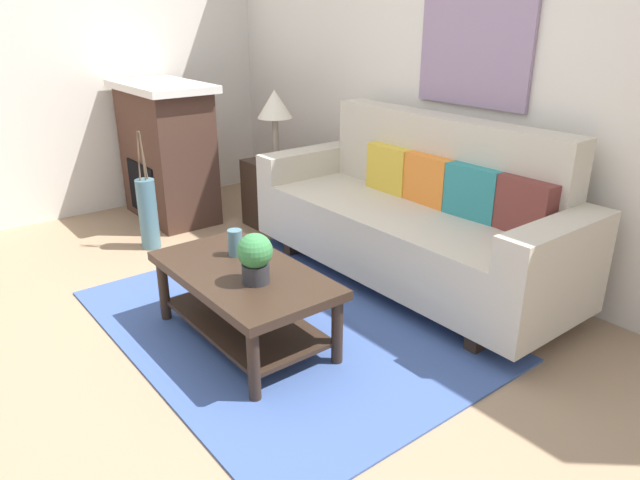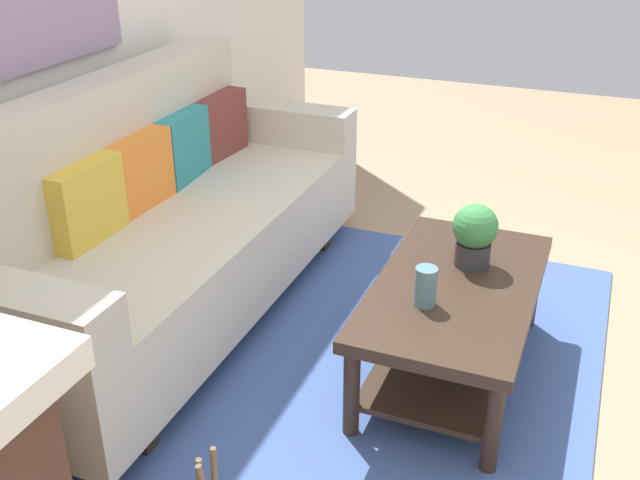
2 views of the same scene
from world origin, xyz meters
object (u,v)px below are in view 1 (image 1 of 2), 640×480
Objects in this scene: throw_pillow_teal at (473,192)px; framed_painting at (475,37)px; throw_pillow_mustard at (390,169)px; coffee_table at (244,289)px; couch at (413,219)px; side_table at (277,193)px; fireplace at (167,151)px; potted_plant_tabletop at (255,256)px; throw_pillow_orange at (429,180)px; throw_pillow_maroon at (525,207)px; floor_vase at (148,214)px; tabletop_vase at (235,243)px; table_lamp at (275,107)px.

throw_pillow_teal is 1.00m from framed_painting.
throw_pillow_mustard is at bearing -136.57° from framed_painting.
coffee_table is at bearing -104.53° from throw_pillow_teal.
couch reaches higher than side_table.
fireplace is at bearing 165.08° from coffee_table.
potted_plant_tabletop is at bearing -7.47° from coffee_table.
couch is at bearing -90.00° from throw_pillow_orange.
throw_pillow_maroon is (0.36, 0.00, 0.00)m from throw_pillow_teal.
throw_pillow_orange is at bearing 89.62° from coffee_table.
floor_vase is at bearing -147.17° from throw_pillow_teal.
throw_pillow_maroon is 1.18m from framed_painting.
framed_painting is at bearing 44.90° from floor_vase.
throw_pillow_mustard is 0.33× the size of coffee_table.
couch is at bearing 89.58° from coffee_table.
coffee_table is 1.87m from side_table.
framed_painting reaches higher than potted_plant_tabletop.
floor_vase is at bearing -37.79° from fireplace.
potted_plant_tabletop is 2.05m from framed_painting.
coffee_table is at bearing -20.98° from tabletop_vase.
table_lamp reaches higher than side_table.
framed_painting is (-0.16, 1.79, 0.98)m from potted_plant_tabletop.
fireplace is at bearing -155.53° from throw_pillow_mustard.
throw_pillow_orange is at bearing 8.96° from side_table.
throw_pillow_teal reaches higher than coffee_table.
framed_painting is (0.36, 0.34, 0.87)m from throw_pillow_mustard.
potted_plant_tabletop is (0.37, -0.10, 0.07)m from tabletop_vase.
fireplace is (-0.76, -0.61, -0.41)m from table_lamp.
side_table is at bearing -158.53° from framed_painting.
side_table is at bearing 137.86° from tabletop_vase.
side_table is (-1.44, 1.20, -0.03)m from coffee_table.
throw_pillow_teal is at bearing 7.20° from side_table.
throw_pillow_orange is at bearing 180.00° from throw_pillow_teal.
throw_pillow_mustard is at bearing 11.86° from table_lamp.
table_lamp is (-2.17, -0.23, 0.31)m from throw_pillow_maroon.
couch is 8.76× the size of potted_plant_tabletop.
floor_vase is (-1.63, -1.29, -0.41)m from throw_pillow_orange.
throw_pillow_orange is at bearing 81.26° from tabletop_vase.
coffee_table is at bearing -76.19° from throw_pillow_mustard.
throw_pillow_teal is 1.00× the size of throw_pillow_maroon.
throw_pillow_orange and throw_pillow_teal have the same top height.
throw_pillow_mustard reaches higher than coffee_table.
couch is 1.98× the size of fireplace.
throw_pillow_orange is 0.67× the size of floor_vase.
throw_pillow_teal is 1.52m from coffee_table.
side_table is at bearing 0.00° from table_lamp.
potted_plant_tabletop is at bearing -111.12° from throw_pillow_maroon.
table_lamp is 0.49× the size of fireplace.
potted_plant_tabletop is 0.30× the size of framed_painting.
throw_pillow_maroon is at bearing -25.33° from framed_painting.
throw_pillow_orange is 1.38m from tabletop_vase.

